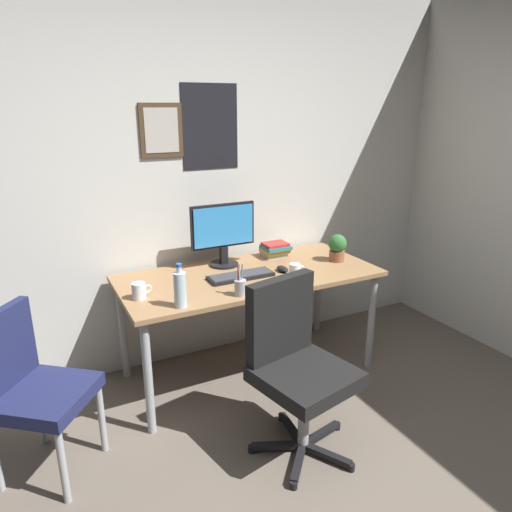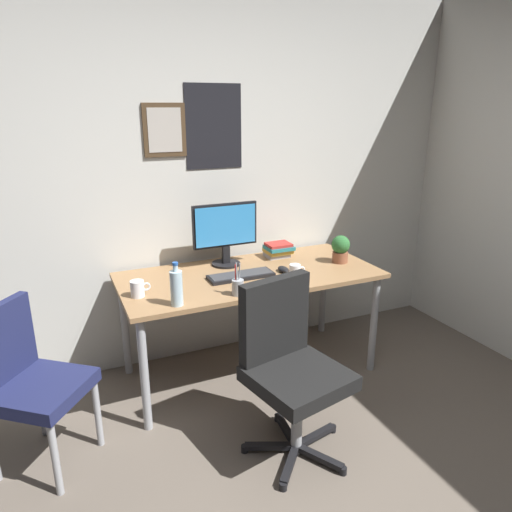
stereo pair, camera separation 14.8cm
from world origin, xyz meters
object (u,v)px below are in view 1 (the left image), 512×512
computer_mouse (282,269)px  coffee_mug_near (139,291)px  monitor (223,232)px  water_bottle (180,289)px  office_chair (295,359)px  coffee_mug_far (295,271)px  potted_plant (337,247)px  book_stack_left (275,249)px  pen_cup (240,287)px  keyboard (241,276)px  side_chair (31,384)px

computer_mouse → coffee_mug_near: coffee_mug_near is taller
monitor → coffee_mug_near: bearing=-153.6°
water_bottle → office_chair: bearing=-45.4°
coffee_mug_far → coffee_mug_near: bearing=173.3°
water_bottle → potted_plant: water_bottle is taller
water_bottle → book_stack_left: size_ratio=1.30×
water_bottle → coffee_mug_far: (0.80, 0.10, -0.06)m
water_bottle → pen_cup: water_bottle is taller
keyboard → potted_plant: potted_plant is taller
monitor → book_stack_left: monitor is taller
computer_mouse → coffee_mug_far: bearing=-86.4°
potted_plant → coffee_mug_far: bearing=-159.6°
keyboard → pen_cup: (-0.13, -0.27, 0.04)m
coffee_mug_far → book_stack_left: book_stack_left is taller
monitor → water_bottle: bearing=-132.2°
monitor → coffee_mug_far: size_ratio=4.19×
pen_cup → office_chair: bearing=-78.2°
keyboard → office_chair: bearing=-92.5°
side_chair → computer_mouse: 1.63m
coffee_mug_near → monitor: bearing=26.4°
computer_mouse → pen_cup: pen_cup is taller
water_bottle → potted_plant: size_ratio=1.29×
pen_cup → book_stack_left: bearing=45.7°
potted_plant → book_stack_left: potted_plant is taller
coffee_mug_near → coffee_mug_far: (0.98, -0.12, -0.00)m
office_chair → coffee_mug_near: bearing=133.1°
keyboard → potted_plant: size_ratio=2.21×
side_chair → water_bottle: 0.86m
side_chair → book_stack_left: 1.83m
coffee_mug_near → coffee_mug_far: bearing=-6.7°
monitor → keyboard: bearing=-90.4°
office_chair → coffee_mug_far: (0.34, 0.57, 0.26)m
office_chair → keyboard: bearing=87.5°
coffee_mug_far → book_stack_left: (0.11, 0.46, 0.01)m
monitor → book_stack_left: bearing=1.6°
keyboard → coffee_mug_far: size_ratio=3.92×
potted_plant → book_stack_left: bearing=139.9°
office_chair → coffee_mug_near: size_ratio=8.02×
monitor → potted_plant: bearing=-20.2°
office_chair → keyboard: 0.77m
computer_mouse → potted_plant: bearing=2.7°
side_chair → coffee_mug_near: 0.72m
monitor → coffee_mug_far: bearing=-55.5°
computer_mouse → book_stack_left: bearing=69.6°
office_chair → pen_cup: 0.54m
monitor → keyboard: size_ratio=1.07×
coffee_mug_far → computer_mouse: bearing=93.6°
keyboard → book_stack_left: (0.42, 0.29, 0.04)m
side_chair → potted_plant: bearing=8.4°
pen_cup → keyboard: bearing=64.2°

